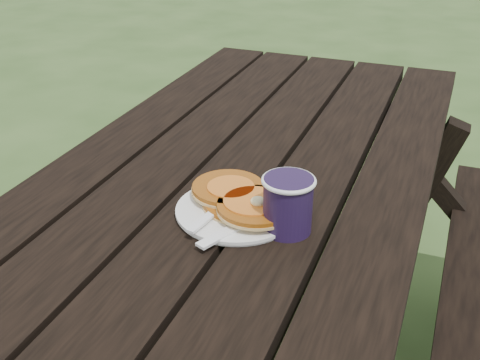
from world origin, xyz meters
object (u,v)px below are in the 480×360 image
(plate, at_px, (237,211))
(coffee_cup, at_px, (288,201))
(picnic_table, at_px, (227,334))
(pancake_stack, at_px, (243,199))

(plate, xyz_separation_m, coffee_cup, (0.10, -0.02, 0.05))
(picnic_table, height_order, pancake_stack, pancake_stack)
(picnic_table, distance_m, coffee_cup, 0.48)
(plate, relative_size, coffee_cup, 2.15)
(picnic_table, height_order, coffee_cup, coffee_cup)
(pancake_stack, relative_size, coffee_cup, 2.07)
(picnic_table, height_order, plate, plate)
(plate, height_order, pancake_stack, pancake_stack)
(pancake_stack, bearing_deg, picnic_table, 128.63)
(picnic_table, relative_size, pancake_stack, 8.85)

